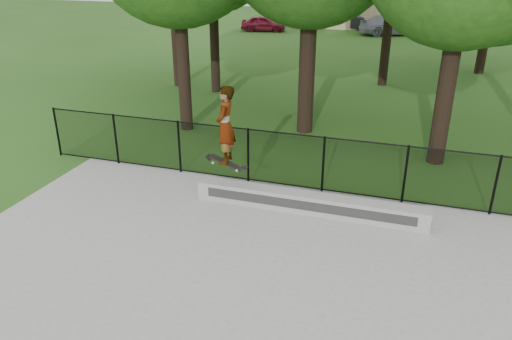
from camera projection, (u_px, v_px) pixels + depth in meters
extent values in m
cube|color=#B3B2AD|center=(309.00, 203.00, 11.76)|extent=(5.50, 0.40, 0.46)
imported|color=maroon|center=(263.00, 23.00, 38.44)|extent=(3.60, 1.98, 1.17)
imported|color=black|center=(359.00, 23.00, 39.09)|extent=(3.14, 2.15, 1.07)
imported|color=gray|center=(392.00, 25.00, 36.70)|extent=(4.73, 3.47, 1.37)
cube|color=black|center=(226.00, 163.00, 11.76)|extent=(0.81, 0.23, 0.30)
imported|color=#BBEEF6|center=(225.00, 125.00, 11.38)|extent=(0.51, 0.71, 1.83)
cylinder|color=black|center=(57.00, 132.00, 14.82)|extent=(0.06, 0.06, 1.50)
cylinder|color=black|center=(116.00, 139.00, 14.25)|extent=(0.06, 0.06, 1.50)
cylinder|color=black|center=(179.00, 147.00, 13.69)|extent=(0.06, 0.06, 1.50)
cylinder|color=black|center=(248.00, 155.00, 13.13)|extent=(0.06, 0.06, 1.50)
cylinder|color=black|center=(323.00, 164.00, 12.57)|extent=(0.06, 0.06, 1.50)
cylinder|color=black|center=(405.00, 174.00, 12.01)|extent=(0.06, 0.06, 1.50)
cylinder|color=black|center=(495.00, 185.00, 11.45)|extent=(0.06, 0.06, 1.50)
cylinder|color=black|center=(325.00, 137.00, 12.28)|extent=(16.00, 0.04, 0.04)
cylinder|color=black|center=(322.00, 189.00, 12.85)|extent=(16.00, 0.04, 0.04)
cube|color=black|center=(323.00, 164.00, 12.57)|extent=(16.00, 0.01, 1.50)
cylinder|color=black|center=(183.00, 62.00, 16.63)|extent=(0.44, 0.44, 4.69)
cylinder|color=black|center=(307.00, 63.00, 16.37)|extent=(0.44, 0.44, 4.72)
cylinder|color=black|center=(446.00, 87.00, 13.90)|extent=(0.44, 0.44, 4.50)
cylinder|color=black|center=(176.00, 35.00, 22.28)|extent=(0.44, 0.44, 4.57)
cylinder|color=black|center=(388.00, 25.00, 22.19)|extent=(0.44, 0.44, 5.45)
cylinder|color=black|center=(486.00, 33.00, 24.71)|extent=(0.44, 0.44, 3.98)
cylinder|color=black|center=(214.00, 39.00, 21.28)|extent=(0.44, 0.44, 4.55)
cube|color=beige|center=(374.00, 1.00, 40.60)|extent=(12.00, 6.00, 4.00)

